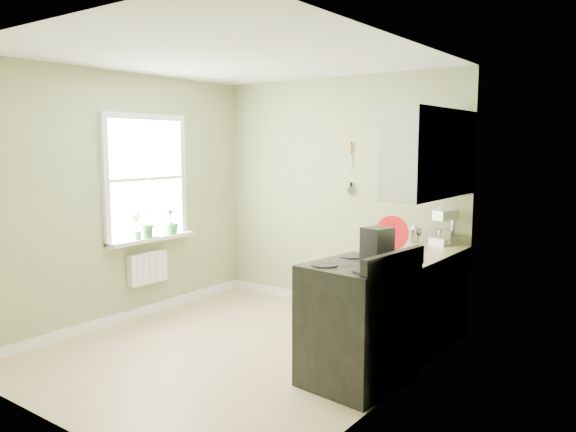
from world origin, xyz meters
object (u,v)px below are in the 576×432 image
Objects in this scene: stand_mixer at (447,228)px; coffee_maker at (377,249)px; stove at (358,323)px; kettle at (414,234)px.

stand_mixer reaches higher than coffee_maker.
coffee_maker is (-0.06, -1.44, -0.00)m from stand_mixer.
stove is 3.25× the size of coffee_maker.
stand_mixer reaches higher than kettle.
kettle is 0.55× the size of coffee_maker.
coffee_maker is (0.26, -1.34, 0.07)m from kettle.
kettle is (-0.23, 1.59, 0.50)m from stove.
coffee_maker reaches higher than kettle.
stand_mixer is at bearing 87.73° from coffee_maker.
stove is 1.79m from stand_mixer.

